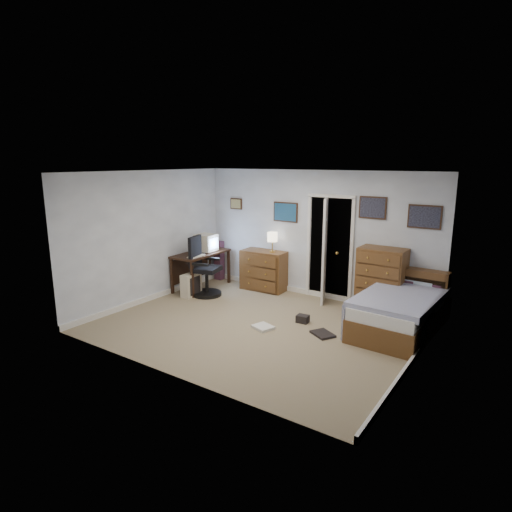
% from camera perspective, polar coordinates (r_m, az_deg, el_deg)
% --- Properties ---
extents(floor, '(5.00, 4.00, 0.02)m').
position_cam_1_polar(floor, '(7.18, 0.23, -9.35)').
color(floor, '#84745B').
rests_on(floor, ground).
extents(computer_desk, '(0.68, 1.37, 0.77)m').
position_cam_1_polar(computer_desk, '(9.19, -7.77, -0.57)').
color(computer_desk, black).
rests_on(computer_desk, floor).
extents(crt_monitor, '(0.42, 0.39, 0.37)m').
position_cam_1_polar(crt_monitor, '(9.16, -6.66, 1.77)').
color(crt_monitor, beige).
rests_on(crt_monitor, computer_desk).
extents(keyboard, '(0.17, 0.42, 0.02)m').
position_cam_1_polar(keyboard, '(8.72, -7.98, -0.01)').
color(keyboard, beige).
rests_on(keyboard, computer_desk).
extents(pc_tower, '(0.23, 0.44, 0.46)m').
position_cam_1_polar(pc_tower, '(8.70, -8.64, -3.82)').
color(pc_tower, beige).
rests_on(pc_tower, floor).
extents(office_chair, '(0.70, 0.70, 1.20)m').
position_cam_1_polar(office_chair, '(8.67, -7.00, -2.24)').
color(office_chair, black).
rests_on(office_chair, floor).
extents(media_stack, '(0.19, 0.19, 0.88)m').
position_cam_1_polar(media_stack, '(9.80, -4.92, -0.58)').
color(media_stack, maroon).
rests_on(media_stack, floor).
extents(low_dresser, '(0.97, 0.53, 0.84)m').
position_cam_1_polar(low_dresser, '(9.00, 1.08, -1.90)').
color(low_dresser, brown).
rests_on(low_dresser, floor).
extents(table_lamp, '(0.22, 0.22, 0.41)m').
position_cam_1_polar(table_lamp, '(8.74, 2.20, 2.47)').
color(table_lamp, gold).
rests_on(table_lamp, low_dresser).
extents(doorway, '(0.96, 1.12, 2.05)m').
position_cam_1_polar(doorway, '(8.66, 10.59, 1.27)').
color(doorway, black).
rests_on(doorway, floor).
extents(tall_dresser, '(0.81, 0.49, 1.18)m').
position_cam_1_polar(tall_dresser, '(7.90, 16.35, -3.20)').
color(tall_dresser, brown).
rests_on(tall_dresser, floor).
extents(headboard_bookcase, '(0.97, 0.27, 0.87)m').
position_cam_1_polar(headboard_bookcase, '(7.89, 20.79, -4.55)').
color(headboard_bookcase, brown).
rests_on(headboard_bookcase, floor).
extents(bed, '(1.21, 2.13, 0.68)m').
position_cam_1_polar(bed, '(7.30, 18.69, -6.89)').
color(bed, brown).
rests_on(bed, floor).
extents(wall_posters, '(4.38, 0.04, 0.60)m').
position_cam_1_polar(wall_posters, '(8.19, 11.39, 5.87)').
color(wall_posters, '#331E11').
rests_on(wall_posters, floor).
extents(floor_clutter, '(1.34, 0.87, 0.13)m').
position_cam_1_polar(floor_clutter, '(7.10, 5.26, -9.29)').
color(floor_clutter, black).
rests_on(floor_clutter, floor).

